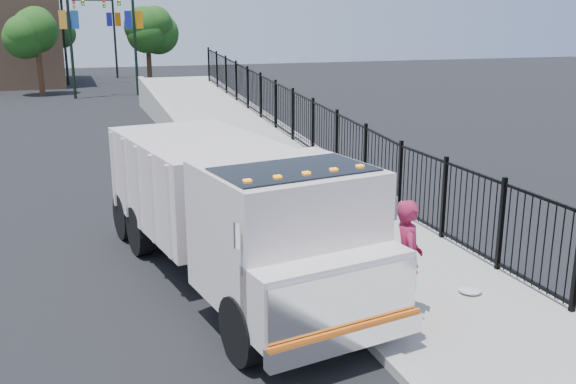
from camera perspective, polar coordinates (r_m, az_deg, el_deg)
name	(u,v)px	position (r m, az deg, el deg)	size (l,w,h in m)	color
ground	(330,300)	(11.66, 3.73, -9.52)	(120.00, 120.00, 0.00)	black
sidewalk	(489,329)	(10.97, 17.45, -11.58)	(3.55, 12.00, 0.12)	#9E998E
curb	(381,348)	(10.01, 8.29, -13.55)	(0.30, 12.00, 0.16)	#ADAAA3
ramp	(228,139)	(26.95, -5.32, 4.70)	(3.95, 24.00, 1.70)	#9E998E
iron_fence	(293,131)	(23.41, 0.41, 5.41)	(0.10, 28.00, 1.80)	black
truck	(233,206)	(11.85, -4.89, -1.22)	(3.84, 8.26, 2.72)	black
worker	(408,260)	(10.55, 10.59, -5.92)	(0.73, 0.48, 1.99)	maroon
debris	(470,290)	(12.04, 15.87, -8.38)	(0.42, 0.42, 0.10)	silver
light_pole_0	(75,27)	(42.57, -18.43, 13.74)	(3.78, 0.22, 8.00)	black
light_pole_1	(129,27)	(43.60, -13.93, 14.08)	(3.77, 0.22, 8.00)	black
light_pole_2	(68,26)	(51.92, -19.00, 13.82)	(3.77, 0.22, 8.00)	black
light_pole_3	(110,25)	(56.81, -15.53, 14.13)	(3.77, 0.22, 8.00)	black
tree_0	(36,33)	(45.05, -21.45, 13.00)	(2.95, 2.95, 5.48)	#382314
tree_1	(147,32)	(48.55, -12.39, 13.75)	(2.79, 2.79, 5.40)	#382314
tree_2	(56,30)	(58.18, -19.90, 13.39)	(2.72, 2.72, 5.36)	#382314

